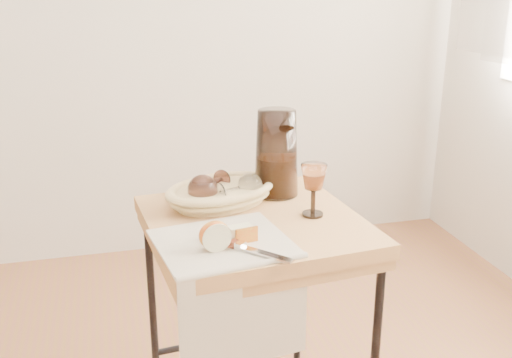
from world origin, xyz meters
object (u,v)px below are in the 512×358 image
object	(u,v)px
tea_towel	(223,243)
goblet_lying_b	(237,188)
apple_half	(214,235)
table_knife	(243,246)
bread_basket	(221,194)
wine_goblet	(313,190)
pitcher	(276,153)
goblet_lying_a	(211,185)
side_table	(254,332)

from	to	relation	value
tea_towel	goblet_lying_b	bearing A→B (deg)	61.09
apple_half	table_knife	bearing A→B (deg)	-28.25
bread_basket	wine_goblet	size ratio (longest dim) A/B	2.02
tea_towel	pitcher	size ratio (longest dim) A/B	1.07
wine_goblet	goblet_lying_a	bearing A→B (deg)	146.98
goblet_lying_b	wine_goblet	size ratio (longest dim) A/B	0.80
tea_towel	bread_basket	size ratio (longest dim) A/B	1.06
wine_goblet	table_knife	xyz separation A→B (m)	(-0.24, -0.18, -0.06)
side_table	tea_towel	size ratio (longest dim) A/B	2.26
goblet_lying_b	pitcher	distance (m)	0.16
side_table	apple_half	bearing A→B (deg)	-129.63
goblet_lying_b	goblet_lying_a	bearing A→B (deg)	133.95
tea_towel	goblet_lying_b	xyz separation A→B (m)	(0.09, 0.25, 0.05)
wine_goblet	bread_basket	bearing A→B (deg)	146.28
table_knife	side_table	bearing A→B (deg)	116.06
goblet_lying_b	pitcher	bearing A→B (deg)	1.17
wine_goblet	apple_half	world-z (taller)	wine_goblet
bread_basket	goblet_lying_b	world-z (taller)	goblet_lying_b
tea_towel	apple_half	xyz separation A→B (m)	(-0.03, -0.03, 0.04)
pitcher	side_table	bearing A→B (deg)	-104.53
bread_basket	wine_goblet	bearing A→B (deg)	-54.82
bread_basket	goblet_lying_a	xyz separation A→B (m)	(-0.03, 0.01, 0.03)
tea_towel	wine_goblet	xyz separation A→B (m)	(0.28, 0.12, 0.07)
bread_basket	goblet_lying_a	world-z (taller)	goblet_lying_a
side_table	wine_goblet	world-z (taller)	wine_goblet
goblet_lying_a	apple_half	size ratio (longest dim) A/B	1.82
tea_towel	apple_half	size ratio (longest dim) A/B	4.12
goblet_lying_b	apple_half	distance (m)	0.31
tea_towel	pitcher	world-z (taller)	pitcher
side_table	table_knife	bearing A→B (deg)	-111.30
tea_towel	goblet_lying_a	xyz separation A→B (m)	(0.02, 0.28, 0.05)
goblet_lying_b	apple_half	xyz separation A→B (m)	(-0.12, -0.28, -0.01)
bread_basket	wine_goblet	distance (m)	0.28
side_table	bread_basket	bearing A→B (deg)	116.39
apple_half	table_knife	size ratio (longest dim) A/B	0.32
bread_basket	goblet_lying_a	bearing A→B (deg)	132.34
side_table	wine_goblet	xyz separation A→B (m)	(0.16, -0.02, 0.43)
apple_half	goblet_lying_a	bearing A→B (deg)	73.05
side_table	goblet_lying_b	world-z (taller)	goblet_lying_b
goblet_lying_b	table_knife	xyz separation A→B (m)	(-0.06, -0.31, -0.03)
bread_basket	apple_half	distance (m)	0.31
goblet_lying_b	apple_half	world-z (taller)	goblet_lying_b
goblet_lying_a	wine_goblet	bearing A→B (deg)	99.25
wine_goblet	side_table	bearing A→B (deg)	172.92
pitcher	table_knife	bearing A→B (deg)	-98.61
wine_goblet	table_knife	size ratio (longest dim) A/B	0.61
side_table	tea_towel	distance (m)	0.41
wine_goblet	table_knife	distance (m)	0.30
pitcher	apple_half	distance (m)	0.43
tea_towel	table_knife	size ratio (longest dim) A/B	1.30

